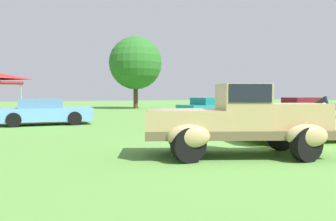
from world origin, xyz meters
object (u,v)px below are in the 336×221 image
Objects in this scene: show_car_burgundy at (303,107)px; spectator_between_cars at (260,106)px; neighbor_convertible at (311,122)px; show_car_skyblue at (44,112)px; show_car_teal at (211,108)px; feature_pickup_truck at (238,119)px.

show_car_burgundy is 7.62m from spectator_between_cars.
neighbor_convertible reaches higher than show_car_skyblue.
spectator_between_cars is (-0.55, -5.18, 0.31)m from show_car_teal.
show_car_skyblue is (-3.63, 10.16, -0.27)m from feature_pickup_truck.
feature_pickup_truck is at bearing -133.53° from spectator_between_cars.
show_car_teal is (2.57, 9.98, 0.02)m from neighbor_convertible.
show_car_burgundy is at bearing -13.68° from show_car_teal.
spectator_between_cars reaches higher than show_car_teal.
feature_pickup_truck is 8.13m from spectator_between_cars.
spectator_between_cars is (-6.66, -3.69, 0.31)m from show_car_burgundy.
show_car_teal is at bearing 5.32° from show_car_skyblue.
show_car_skyblue and show_car_teal have the same top height.
show_car_skyblue and show_car_burgundy have the same top height.
feature_pickup_truck reaches higher than show_car_skyblue.
feature_pickup_truck is 0.98× the size of show_car_burgundy.
neighbor_convertible reaches higher than show_car_teal.
neighbor_convertible is 12.14m from show_car_burgundy.
show_car_skyblue is 0.95× the size of show_car_burgundy.
show_car_burgundy is (8.68, 8.49, 0.02)m from neighbor_convertible.
show_car_skyblue is 0.97× the size of show_car_teal.
show_car_teal is at bearing 166.32° from show_car_burgundy.
spectator_between_cars is at bearing -151.00° from show_car_burgundy.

